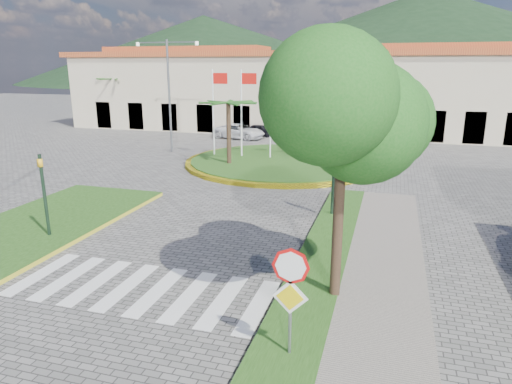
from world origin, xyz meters
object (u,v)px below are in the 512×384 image
(stop_sign, at_px, (290,286))
(car_dark_a, at_px, (261,130))
(deciduous_tree, at_px, (344,110))
(car_dark_b, at_px, (393,132))
(roundabout_island, at_px, (283,161))
(white_van, at_px, (239,131))

(stop_sign, height_order, car_dark_a, stop_sign)
(deciduous_tree, distance_m, car_dark_b, 30.64)
(stop_sign, bearing_deg, car_dark_a, 107.04)
(car_dark_a, xyz_separation_m, car_dark_b, (11.53, 1.73, 0.02))
(car_dark_b, bearing_deg, roundabout_island, 130.76)
(car_dark_b, bearing_deg, deciduous_tree, 155.35)
(stop_sign, relative_size, car_dark_b, 0.78)
(roundabout_island, bearing_deg, deciduous_tree, -72.09)
(stop_sign, xyz_separation_m, white_van, (-11.10, 29.50, -1.15))
(roundabout_island, distance_m, car_dark_b, 14.88)
(car_dark_b, bearing_deg, car_dark_a, 76.23)
(car_dark_a, bearing_deg, white_van, 165.12)
(stop_sign, bearing_deg, roundabout_island, 103.73)
(roundabout_island, bearing_deg, stop_sign, -76.27)
(deciduous_tree, xyz_separation_m, car_dark_a, (-10.28, 28.54, -4.64))
(car_dark_b, bearing_deg, white_van, 84.07)
(deciduous_tree, height_order, car_dark_a, deciduous_tree)
(stop_sign, relative_size, deciduous_tree, 0.39)
(stop_sign, xyz_separation_m, deciduous_tree, (0.60, 3.04, 3.38))
(white_van, bearing_deg, roundabout_island, -134.62)
(deciduous_tree, bearing_deg, car_dark_b, 87.63)
(car_dark_b, bearing_deg, stop_sign, 154.53)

